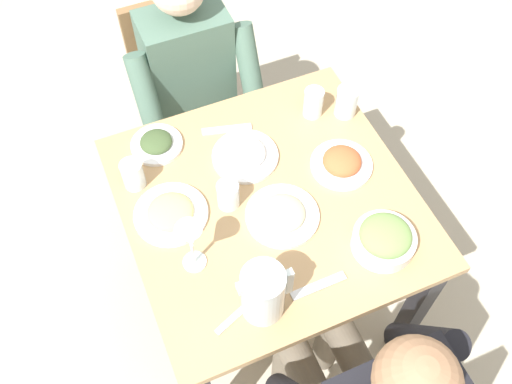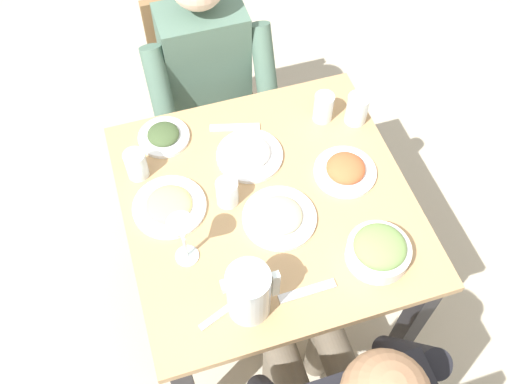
% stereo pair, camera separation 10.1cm
% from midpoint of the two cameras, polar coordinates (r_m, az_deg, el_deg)
% --- Properties ---
extents(ground_plane, '(8.00, 8.00, 0.00)m').
position_cam_midpoint_polar(ground_plane, '(2.48, 2.09, -10.38)').
color(ground_plane, '#B7AD99').
extents(dining_table, '(0.89, 0.89, 0.75)m').
position_cam_midpoint_polar(dining_table, '(1.92, 2.65, -3.01)').
color(dining_table, tan).
rests_on(dining_table, ground_plane).
extents(chair_far, '(0.40, 0.40, 0.86)m').
position_cam_midpoint_polar(chair_far, '(2.52, -4.18, 10.75)').
color(chair_far, olive).
rests_on(chair_far, ground_plane).
extents(diner_far, '(0.48, 0.53, 1.16)m').
position_cam_midpoint_polar(diner_far, '(2.27, -3.06, 9.82)').
color(diner_far, '#4C6B5B').
rests_on(diner_far, ground_plane).
extents(water_pitcher, '(0.16, 0.12, 0.19)m').
position_cam_midpoint_polar(water_pitcher, '(1.56, 1.18, -9.98)').
color(water_pitcher, silver).
rests_on(water_pitcher, dining_table).
extents(salad_bowl, '(0.19, 0.19, 0.09)m').
position_cam_midpoint_polar(salad_bowl, '(1.72, 13.68, -5.67)').
color(salad_bowl, white).
rests_on(salad_bowl, dining_table).
extents(plate_yoghurt, '(0.22, 0.22, 0.05)m').
position_cam_midpoint_polar(plate_yoghurt, '(1.90, 0.90, 3.76)').
color(plate_yoghurt, white).
rests_on(plate_yoghurt, dining_table).
extents(plate_rice_curry, '(0.20, 0.20, 0.06)m').
position_cam_midpoint_polar(plate_rice_curry, '(1.89, 10.34, 2.12)').
color(plate_rice_curry, white).
rests_on(plate_rice_curry, dining_table).
extents(plate_fries, '(0.23, 0.23, 0.04)m').
position_cam_midpoint_polar(plate_fries, '(1.80, -6.97, -1.40)').
color(plate_fries, white).
rests_on(plate_fries, dining_table).
extents(plate_beans, '(0.23, 0.23, 0.04)m').
position_cam_midpoint_polar(plate_beans, '(1.77, 3.97, -2.50)').
color(plate_beans, white).
rests_on(plate_beans, dining_table).
extents(plate_dolmas, '(0.17, 0.17, 0.04)m').
position_cam_midpoint_polar(plate_dolmas, '(1.96, -7.65, 5.48)').
color(plate_dolmas, white).
rests_on(plate_dolmas, dining_table).
extents(water_glass_far_right, '(0.07, 0.07, 0.10)m').
position_cam_midpoint_polar(water_glass_far_right, '(1.86, -10.21, 2.62)').
color(water_glass_far_right, silver).
rests_on(water_glass_far_right, dining_table).
extents(water_glass_far_left, '(0.07, 0.07, 0.09)m').
position_cam_midpoint_polar(water_glass_far_left, '(1.77, -1.23, -0.11)').
color(water_glass_far_left, silver).
rests_on(water_glass_far_left, dining_table).
extents(water_glass_near_left, '(0.07, 0.07, 0.11)m').
position_cam_midpoint_polar(water_glass_near_left, '(2.01, 11.38, 7.98)').
color(water_glass_near_left, silver).
rests_on(water_glass_near_left, dining_table).
extents(water_glass_center, '(0.07, 0.07, 0.11)m').
position_cam_midpoint_polar(water_glass_center, '(2.00, 8.13, 8.21)').
color(water_glass_center, silver).
rests_on(water_glass_center, dining_table).
extents(wine_glass, '(0.08, 0.08, 0.20)m').
position_cam_midpoint_polar(wine_glass, '(1.60, -5.49, -4.11)').
color(wine_glass, silver).
rests_on(wine_glass, dining_table).
extents(fork_near, '(0.17, 0.03, 0.01)m').
position_cam_midpoint_polar(fork_near, '(1.67, 6.83, -9.77)').
color(fork_near, silver).
rests_on(fork_near, dining_table).
extents(knife_near, '(0.18, 0.08, 0.01)m').
position_cam_midpoint_polar(knife_near, '(1.64, -1.07, -11.52)').
color(knife_near, silver).
rests_on(knife_near, dining_table).
extents(fork_far, '(0.17, 0.07, 0.01)m').
position_cam_midpoint_polar(fork_far, '(1.98, -0.64, 6.34)').
color(fork_far, silver).
rests_on(fork_far, dining_table).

